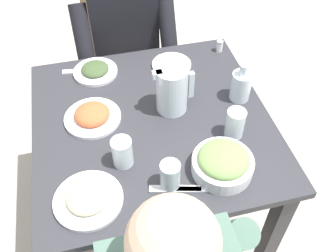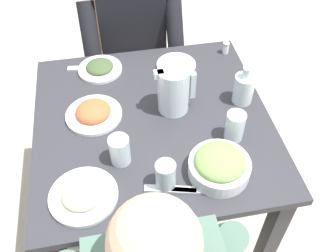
% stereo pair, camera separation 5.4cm
% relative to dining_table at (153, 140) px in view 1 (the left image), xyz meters
% --- Properties ---
extents(ground_plane, '(8.00, 8.00, 0.00)m').
position_rel_dining_table_xyz_m(ground_plane, '(0.00, 0.00, -0.59)').
color(ground_plane, '#B7AD99').
extents(dining_table, '(0.90, 0.90, 0.71)m').
position_rel_dining_table_xyz_m(dining_table, '(0.00, 0.00, 0.00)').
color(dining_table, '#2D2D33').
rests_on(dining_table, ground_plane).
extents(chair_far, '(0.40, 0.40, 0.87)m').
position_rel_dining_table_xyz_m(chair_far, '(-0.00, 0.78, -0.10)').
color(chair_far, tan).
rests_on(chair_far, ground_plane).
extents(diner_far, '(0.48, 0.53, 1.16)m').
position_rel_dining_table_xyz_m(diner_far, '(-0.00, 0.57, 0.05)').
color(diner_far, black).
rests_on(diner_far, ground_plane).
extents(water_pitcher, '(0.16, 0.12, 0.19)m').
position_rel_dining_table_xyz_m(water_pitcher, '(0.09, 0.05, 0.21)').
color(water_pitcher, silver).
rests_on(water_pitcher, dining_table).
extents(salad_bowl, '(0.21, 0.21, 0.09)m').
position_rel_dining_table_xyz_m(salad_bowl, '(0.18, -0.29, 0.16)').
color(salad_bowl, white).
rests_on(salad_bowl, dining_table).
extents(plate_yoghurt, '(0.17, 0.17, 0.04)m').
position_rel_dining_table_xyz_m(plate_yoghurt, '(0.15, 0.30, 0.13)').
color(plate_yoghurt, white).
rests_on(plate_yoghurt, dining_table).
extents(plate_rice_curry, '(0.22, 0.22, 0.06)m').
position_rel_dining_table_xyz_m(plate_rice_curry, '(-0.22, 0.06, 0.14)').
color(plate_rice_curry, white).
rests_on(plate_rice_curry, dining_table).
extents(plate_dolmas, '(0.19, 0.19, 0.04)m').
position_rel_dining_table_xyz_m(plate_dolmas, '(-0.18, 0.34, 0.13)').
color(plate_dolmas, white).
rests_on(plate_dolmas, dining_table).
extents(plate_beans, '(0.22, 0.22, 0.05)m').
position_rel_dining_table_xyz_m(plate_beans, '(-0.27, -0.30, 0.13)').
color(plate_beans, white).
rests_on(plate_beans, dining_table).
extents(water_glass_center, '(0.07, 0.07, 0.11)m').
position_rel_dining_table_xyz_m(water_glass_center, '(0.28, -0.14, 0.17)').
color(water_glass_center, silver).
rests_on(water_glass_center, dining_table).
extents(water_glass_by_pitcher, '(0.07, 0.07, 0.11)m').
position_rel_dining_table_xyz_m(water_glass_by_pitcher, '(-0.14, -0.17, 0.17)').
color(water_glass_by_pitcher, silver).
rests_on(water_glass_by_pitcher, dining_table).
extents(water_glass_far_right, '(0.07, 0.07, 0.11)m').
position_rel_dining_table_xyz_m(water_glass_far_right, '(-0.01, -0.30, 0.17)').
color(water_glass_far_right, silver).
rests_on(water_glass_far_right, dining_table).
extents(oil_carafe, '(0.08, 0.08, 0.16)m').
position_rel_dining_table_xyz_m(oil_carafe, '(0.37, 0.04, 0.17)').
color(oil_carafe, silver).
rests_on(oil_carafe, dining_table).
extents(salt_shaker, '(0.03, 0.03, 0.05)m').
position_rel_dining_table_xyz_m(salt_shaker, '(0.40, 0.36, 0.14)').
color(salt_shaker, white).
rests_on(salt_shaker, dining_table).
extents(fork_near, '(0.17, 0.07, 0.01)m').
position_rel_dining_table_xyz_m(fork_near, '(0.01, -0.32, 0.12)').
color(fork_near, silver).
rests_on(fork_near, dining_table).
extents(knife_near, '(0.18, 0.07, 0.01)m').
position_rel_dining_table_xyz_m(knife_near, '(0.09, -0.35, 0.12)').
color(knife_near, silver).
rests_on(knife_near, dining_table).
extents(fork_far, '(0.17, 0.05, 0.01)m').
position_rel_dining_table_xyz_m(fork_far, '(-0.23, 0.36, 0.12)').
color(fork_far, silver).
rests_on(fork_far, dining_table).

